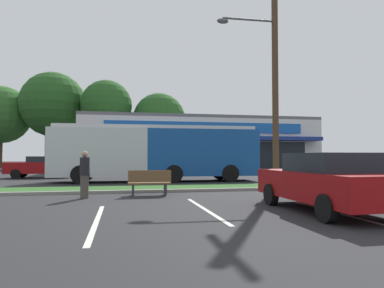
# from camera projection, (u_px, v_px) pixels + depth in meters

# --- Properties ---
(grass_median) EXTENTS (56.00, 2.20, 0.12)m
(grass_median) POSITION_uv_depth(u_px,v_px,m) (236.00, 187.00, 16.19)
(grass_median) COLOR #2D5B23
(grass_median) RESTS_ON ground_plane
(curb_lip) EXTENTS (56.00, 0.24, 0.12)m
(curb_lip) POSITION_uv_depth(u_px,v_px,m) (245.00, 189.00, 14.99)
(curb_lip) COLOR gray
(curb_lip) RESTS_ON ground_plane
(parking_stripe_0) EXTENTS (0.12, 4.80, 0.01)m
(parking_stripe_0) POSITION_uv_depth(u_px,v_px,m) (97.00, 221.00, 7.90)
(parking_stripe_0) COLOR silver
(parking_stripe_0) RESTS_ON ground_plane
(parking_stripe_1) EXTENTS (0.12, 4.80, 0.01)m
(parking_stripe_1) POSITION_uv_depth(u_px,v_px,m) (205.00, 209.00, 9.63)
(parking_stripe_1) COLOR silver
(parking_stripe_1) RESTS_ON ground_plane
(parking_stripe_2) EXTENTS (0.12, 4.80, 0.01)m
(parking_stripe_2) POSITION_uv_depth(u_px,v_px,m) (344.00, 215.00, 8.77)
(parking_stripe_2) COLOR silver
(parking_stripe_2) RESTS_ON ground_plane
(storefront_building) EXTENTS (23.50, 13.28, 5.45)m
(storefront_building) POSITION_uv_depth(u_px,v_px,m) (195.00, 145.00, 38.32)
(storefront_building) COLOR silver
(storefront_building) RESTS_ON ground_plane
(tree_far_left) EXTENTS (7.31, 7.31, 10.51)m
(tree_far_left) POSITION_uv_depth(u_px,v_px,m) (1.00, 115.00, 44.72)
(tree_far_left) COLOR #473323
(tree_far_left) RESTS_ON ground_plane
(tree_left) EXTENTS (8.23, 8.23, 12.28)m
(tree_left) POSITION_uv_depth(u_px,v_px,m) (53.00, 104.00, 44.77)
(tree_left) COLOR #473323
(tree_left) RESTS_ON ground_plane
(tree_mid_left) EXTENTS (6.35, 6.35, 11.05)m
(tree_mid_left) POSITION_uv_depth(u_px,v_px,m) (106.00, 106.00, 43.77)
(tree_mid_left) COLOR #473323
(tree_mid_left) RESTS_ON ground_plane
(tree_mid) EXTENTS (6.73, 6.73, 9.70)m
(tree_mid) POSITION_uv_depth(u_px,v_px,m) (159.00, 119.00, 45.31)
(tree_mid) COLOR #473323
(tree_mid) RESTS_ON ground_plane
(utility_pole) EXTENTS (3.03, 2.40, 11.13)m
(utility_pole) POSITION_uv_depth(u_px,v_px,m) (272.00, 64.00, 16.84)
(utility_pole) COLOR #4C3826
(utility_pole) RESTS_ON ground_plane
(city_bus) EXTENTS (11.97, 2.89, 3.25)m
(city_bus) POSITION_uv_depth(u_px,v_px,m) (156.00, 152.00, 20.63)
(city_bus) COLOR #144793
(city_bus) RESTS_ON ground_plane
(bus_stop_bench) EXTENTS (1.60, 0.45, 0.95)m
(bus_stop_bench) POSITION_uv_depth(u_px,v_px,m) (149.00, 182.00, 13.16)
(bus_stop_bench) COLOR brown
(bus_stop_bench) RESTS_ON ground_plane
(car_0) EXTENTS (4.33, 1.90, 1.48)m
(car_0) POSITION_uv_depth(u_px,v_px,m) (41.00, 167.00, 24.16)
(car_0) COLOR maroon
(car_0) RESTS_ON ground_plane
(car_1) EXTENTS (1.99, 4.54, 1.49)m
(car_1) POSITION_uv_depth(u_px,v_px,m) (370.00, 176.00, 12.30)
(car_1) COLOR maroon
(car_1) RESTS_ON ground_plane
(car_2) EXTENTS (2.01, 4.71, 1.55)m
(car_2) POSITION_uv_depth(u_px,v_px,m) (326.00, 182.00, 9.26)
(car_2) COLOR maroon
(car_2) RESTS_ON ground_plane
(pedestrian_by_pole) EXTENTS (0.33, 0.33, 1.66)m
(pedestrian_by_pole) POSITION_uv_depth(u_px,v_px,m) (85.00, 175.00, 12.23)
(pedestrian_by_pole) COLOR #47423D
(pedestrian_by_pole) RESTS_ON ground_plane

